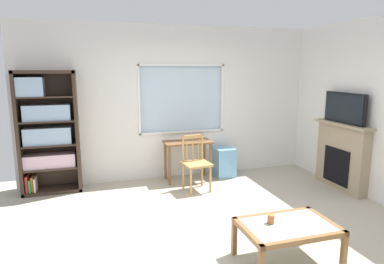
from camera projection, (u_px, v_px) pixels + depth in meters
The scene contains 10 objects.
ground at pixel (214, 230), 4.21m from camera, with size 6.23×5.53×0.02m, color #B2A893.
wall_back_with_window at pixel (170, 103), 6.08m from camera, with size 5.23×0.15×2.72m.
bookshelf at pixel (47, 130), 5.33m from camera, with size 0.90×0.38×1.94m.
desk_under_window at pixel (188, 148), 5.96m from camera, with size 0.84×0.43×0.71m.
wooden_chair at pixel (196, 163), 5.49m from camera, with size 0.46×0.44×0.90m.
plastic_drawer_unit at pixel (224, 162), 6.27m from camera, with size 0.35×0.40×0.53m, color #72ADDB.
fireplace at pixel (342, 156), 5.56m from camera, with size 0.26×1.13×1.10m.
tv at pixel (345, 108), 5.40m from camera, with size 0.06×0.87×0.49m.
coffee_table at pixel (287, 230), 3.43m from camera, with size 0.96×0.64×0.42m.
sippy_cup at pixel (271, 219), 3.44m from camera, with size 0.07×0.07×0.09m, color orange.
Camera 1 is at (-1.41, -3.66, 1.97)m, focal length 31.66 mm.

